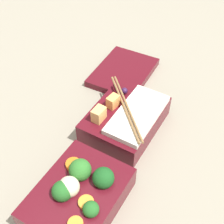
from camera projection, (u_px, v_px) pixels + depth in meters
The scene contains 4 objects.
ground_plane at pixel (113, 164), 0.64m from camera, with size 3.00×3.00×0.00m, color gray.
bento_tray_vegetable at pixel (79, 195), 0.56m from camera, with size 0.18×0.14×0.08m.
bento_tray_rice at pixel (126, 119), 0.69m from camera, with size 0.18×0.16×0.08m.
bento_lid at pixel (123, 72), 0.84m from camera, with size 0.18×0.14×0.02m, color #510F19.
Camera 1 is at (-0.32, -0.19, 0.54)m, focal length 50.00 mm.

